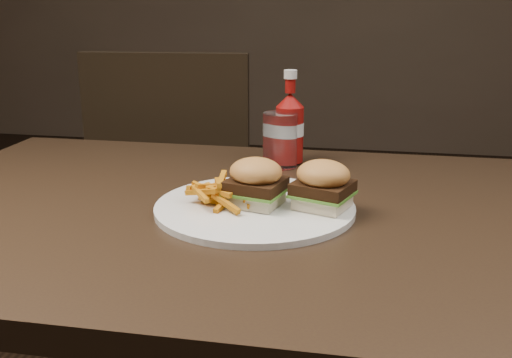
% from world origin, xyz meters
% --- Properties ---
extents(dining_table, '(1.20, 0.80, 0.04)m').
position_xyz_m(dining_table, '(0.00, 0.00, 0.73)').
color(dining_table, black).
rests_on(dining_table, ground).
extents(chair_far, '(0.51, 0.51, 0.05)m').
position_xyz_m(chair_far, '(-0.35, 0.83, 0.43)').
color(chair_far, black).
rests_on(chair_far, ground).
extents(plate, '(0.32, 0.32, 0.01)m').
position_xyz_m(plate, '(0.04, -0.02, 0.76)').
color(plate, white).
rests_on(plate, dining_table).
extents(sandwich_half_a, '(0.09, 0.09, 0.02)m').
position_xyz_m(sandwich_half_a, '(0.04, -0.02, 0.77)').
color(sandwich_half_a, beige).
rests_on(sandwich_half_a, plate).
extents(sandwich_half_b, '(0.09, 0.09, 0.02)m').
position_xyz_m(sandwich_half_b, '(0.14, -0.01, 0.77)').
color(sandwich_half_b, beige).
rests_on(sandwich_half_b, plate).
extents(fries_pile, '(0.11, 0.11, 0.04)m').
position_xyz_m(fries_pile, '(-0.02, -0.01, 0.78)').
color(fries_pile, '#AC6B00').
rests_on(fries_pile, plate).
extents(ketchup_bottle, '(0.07, 0.07, 0.11)m').
position_xyz_m(ketchup_bottle, '(0.05, 0.28, 0.81)').
color(ketchup_bottle, maroon).
rests_on(ketchup_bottle, dining_table).
extents(tumbler, '(0.08, 0.08, 0.11)m').
position_xyz_m(tumbler, '(0.04, 0.25, 0.81)').
color(tumbler, white).
rests_on(tumbler, dining_table).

